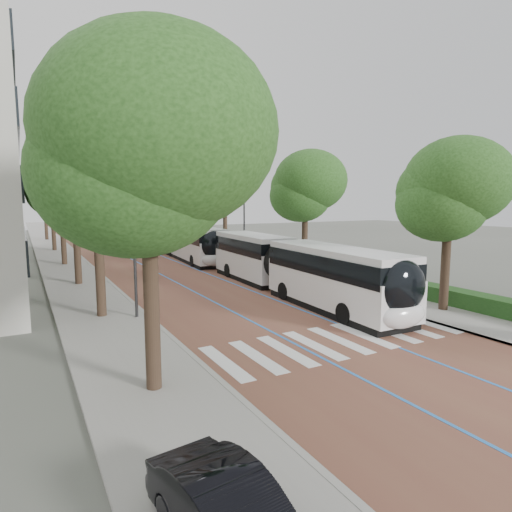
{
  "coord_description": "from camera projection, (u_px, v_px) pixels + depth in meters",
  "views": [
    {
      "loc": [
        -10.61,
        -11.79,
        5.51
      ],
      "look_at": [
        1.0,
        9.29,
        2.4
      ],
      "focal_mm": 30.0,
      "sensor_mm": 36.0,
      "label": 1
    }
  ],
  "objects": [
    {
      "name": "ground",
      "position": [
        352.0,
        349.0,
        16.03
      ],
      "size": [
        160.0,
        160.0,
        0.0
      ],
      "primitive_type": "plane",
      "color": "#51544C",
      "rests_on": "ground"
    },
    {
      "name": "road",
      "position": [
        124.0,
        247.0,
        50.78
      ],
      "size": [
        11.0,
        140.0,
        0.02
      ],
      "primitive_type": "cube",
      "color": "brown",
      "rests_on": "ground"
    },
    {
      "name": "sidewalk_left",
      "position": [
        55.0,
        251.0,
        47.18
      ],
      "size": [
        4.0,
        140.0,
        0.12
      ],
      "primitive_type": "cube",
      "color": "gray",
      "rests_on": "ground"
    },
    {
      "name": "sidewalk_right",
      "position": [
        184.0,
        244.0,
        54.36
      ],
      "size": [
        4.0,
        140.0,
        0.12
      ],
      "primitive_type": "cube",
      "color": "gray",
      "rests_on": "ground"
    },
    {
      "name": "kerb_left",
      "position": [
        73.0,
        250.0,
        48.09
      ],
      "size": [
        0.2,
        140.0,
        0.14
      ],
      "primitive_type": "cube",
      "color": "gray",
      "rests_on": "ground"
    },
    {
      "name": "kerb_right",
      "position": [
        170.0,
        245.0,
        53.45
      ],
      "size": [
        0.2,
        140.0,
        0.14
      ],
      "primitive_type": "cube",
      "color": "gray",
      "rests_on": "ground"
    },
    {
      "name": "zebra_crossing",
      "position": [
        339.0,
        340.0,
        16.99
      ],
      "size": [
        10.55,
        3.6,
        0.01
      ],
      "color": "silver",
      "rests_on": "ground"
    },
    {
      "name": "lane_line_left",
      "position": [
        110.0,
        248.0,
        50.01
      ],
      "size": [
        0.12,
        126.0,
        0.01
      ],
      "primitive_type": "cube",
      "color": "blue",
      "rests_on": "road"
    },
    {
      "name": "lane_line_right",
      "position": [
        138.0,
        247.0,
        51.54
      ],
      "size": [
        0.12,
        126.0,
        0.01
      ],
      "primitive_type": "cube",
      "color": "blue",
      "rests_on": "road"
    },
    {
      "name": "hedge",
      "position": [
        499.0,
        307.0,
        20.32
      ],
      "size": [
        1.2,
        14.0,
        0.8
      ],
      "primitive_type": "cube",
      "color": "#163A14",
      "rests_on": "sidewalk_right"
    },
    {
      "name": "streetlight_far",
      "position": [
        242.0,
        209.0,
        37.69
      ],
      "size": [
        1.82,
        0.2,
        8.0
      ],
      "color": "#2A2A2C",
      "rests_on": "sidewalk_right"
    },
    {
      "name": "lamp_post_left",
      "position": [
        134.0,
        231.0,
        19.53
      ],
      "size": [
        0.14,
        0.14,
        8.0
      ],
      "primitive_type": "cylinder",
      "color": "#2A2A2C",
      "rests_on": "sidewalk_left"
    },
    {
      "name": "trees_left",
      "position": [
        67.0,
        179.0,
        30.85
      ],
      "size": [
        6.45,
        60.82,
        9.84
      ],
      "color": "black",
      "rests_on": "ground"
    },
    {
      "name": "trees_right",
      "position": [
        250.0,
        191.0,
        38.57
      ],
      "size": [
        5.63,
        47.15,
        9.19
      ],
      "color": "black",
      "rests_on": "ground"
    },
    {
      "name": "lead_bus",
      "position": [
        295.0,
        268.0,
        24.91
      ],
      "size": [
        3.27,
        18.48,
        3.2
      ],
      "rotation": [
        0.0,
        0.0,
        -0.04
      ],
      "color": "black",
      "rests_on": "ground"
    },
    {
      "name": "bus_queued_0",
      "position": [
        195.0,
        244.0,
        39.11
      ],
      "size": [
        3.29,
        12.53,
        3.2
      ],
      "rotation": [
        0.0,
        0.0,
        -0.06
      ],
      "color": "white",
      "rests_on": "ground"
    },
    {
      "name": "bus_queued_1",
      "position": [
        148.0,
        235.0,
        49.62
      ],
      "size": [
        3.29,
        12.53,
        3.2
      ],
      "rotation": [
        0.0,
        0.0,
        0.06
      ],
      "color": "white",
      "rests_on": "ground"
    },
    {
      "name": "bus_queued_2",
      "position": [
        133.0,
        228.0,
        61.45
      ],
      "size": [
        3.3,
        12.53,
        3.2
      ],
      "rotation": [
        0.0,
        0.0,
        -0.07
      ],
      "color": "white",
      "rests_on": "ground"
    },
    {
      "name": "bus_queued_3",
      "position": [
        111.0,
        224.0,
        72.57
      ],
      "size": [
        2.92,
        12.47,
        3.2
      ],
      "rotation": [
        0.0,
        0.0,
        0.03
      ],
      "color": "white",
      "rests_on": "ground"
    }
  ]
}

